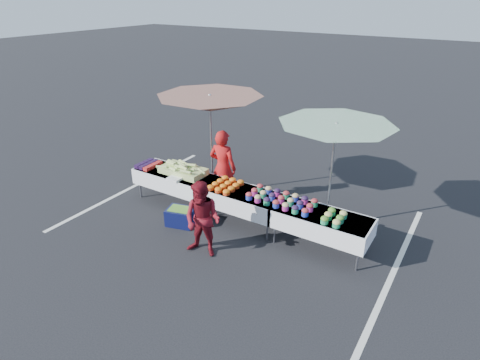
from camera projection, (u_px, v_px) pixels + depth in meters
The scene contains 17 objects.
ground at pixel (240, 222), 8.61m from camera, with size 80.00×80.00×0.00m, color black.
stripe_left at pixel (133, 187), 10.15m from camera, with size 0.10×5.00×0.00m, color silver.
stripe_right at pixel (393, 272), 7.07m from camera, with size 0.10×5.00×0.00m, color silver.
table_left at pixel (174, 178), 9.22m from camera, with size 1.86×0.81×0.75m.
table_center at pixel (240, 198), 8.36m from camera, with size 1.86×0.81×0.75m.
table_right at pixel (321, 222), 7.49m from camera, with size 1.86×0.81×0.75m.
berry_punnets at pixel (149, 165), 9.43m from camera, with size 0.40×0.54×0.08m.
corn_pile at pixel (182, 170), 9.03m from camera, with size 1.16×0.57×0.26m.
plastic_bags at pixel (175, 179), 8.77m from camera, with size 0.30×0.25×0.05m, color white.
carrot_bowls at pixel (226, 185), 8.43m from camera, with size 0.55×0.69×0.11m.
potato_cups at pixel (281, 199), 7.79m from camera, with size 1.34×0.58×0.16m.
bean_baskets at pixel (334, 217), 7.19m from camera, with size 0.36×0.50×0.15m.
vendor at pixel (223, 168), 9.04m from camera, with size 0.64×0.42×1.77m, color red.
customer at pixel (203, 220), 7.27m from camera, with size 0.72×0.56×1.48m, color maroon.
umbrella_left at pixel (210, 104), 8.89m from camera, with size 3.02×3.02×2.44m.
umbrella_right at pixel (336, 133), 7.55m from camera, with size 2.64×2.64×2.29m.
storage_bin at pixel (181, 216), 8.45m from camera, with size 0.66×0.55×0.37m.
Camera 1 is at (3.93, -6.25, 4.52)m, focal length 30.00 mm.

